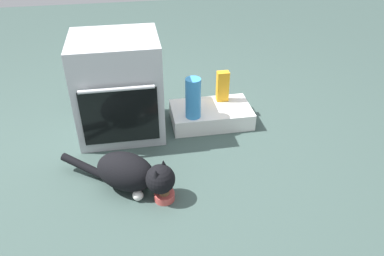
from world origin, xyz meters
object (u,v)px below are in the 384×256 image
object	(u,v)px
oven	(119,87)
cat	(132,173)
food_bowl	(164,195)
juice_carton	(223,86)
water_bottle	(193,98)
pantry_cabinet	(211,115)

from	to	relation	value
oven	cat	bearing A→B (deg)	-86.05
food_bowl	juice_carton	size ratio (longest dim) A/B	0.51
cat	water_bottle	distance (m)	0.75
food_bowl	cat	bearing A→B (deg)	147.65
water_bottle	juice_carton	world-z (taller)	water_bottle
food_bowl	cat	world-z (taller)	cat
cat	juice_carton	xyz separation A→B (m)	(0.73, 0.76, 0.12)
juice_carton	water_bottle	bearing A→B (deg)	-143.00
oven	water_bottle	bearing A→B (deg)	-11.47
cat	pantry_cabinet	bearing A→B (deg)	79.37
oven	food_bowl	world-z (taller)	oven
cat	water_bottle	xyz separation A→B (m)	(0.46, 0.56, 0.15)
food_bowl	juice_carton	xyz separation A→B (m)	(0.55, 0.87, 0.22)
water_bottle	oven	bearing A→B (deg)	168.53
pantry_cabinet	juice_carton	xyz separation A→B (m)	(0.11, 0.10, 0.18)
oven	water_bottle	distance (m)	0.53
food_bowl	juice_carton	world-z (taller)	juice_carton
cat	water_bottle	size ratio (longest dim) A/B	2.28
food_bowl	juice_carton	bearing A→B (deg)	57.72
pantry_cabinet	food_bowl	bearing A→B (deg)	-119.84
oven	pantry_cabinet	distance (m)	0.73
oven	food_bowl	xyz separation A→B (m)	(0.22, -0.78, -0.33)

